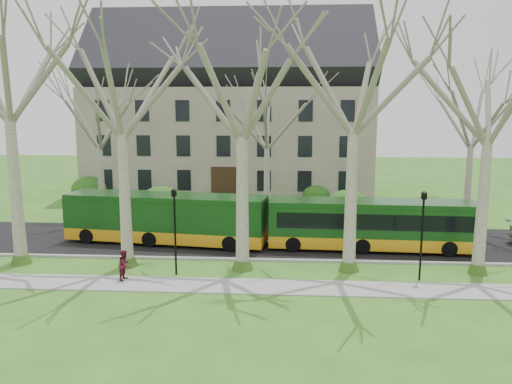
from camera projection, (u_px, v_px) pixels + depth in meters
The scene contains 12 objects.
ground at pixel (296, 271), 25.65m from camera, with size 120.00×120.00×0.00m, color #326D1F.
sidewalk at pixel (296, 287), 23.18m from camera, with size 70.00×2.00×0.06m, color gray.
road at pixel (294, 242), 31.05m from camera, with size 80.00×8.00×0.06m, color black.
curb at pixel (295, 261), 27.11m from camera, with size 80.00×0.25×0.14m, color #A5A39E.
building at pixel (231, 110), 48.28m from camera, with size 26.50×12.20×16.00m.
tree_row_verge at pixel (297, 134), 24.77m from camera, with size 49.00×7.00×14.00m.
tree_row_far at pixel (276, 140), 35.54m from camera, with size 33.00×7.00×12.00m.
lamp_row at pixel (297, 227), 24.23m from camera, with size 36.22×0.22×4.30m.
hedges at pixel (234, 200), 39.54m from camera, with size 30.60×8.60×2.00m.
bus_lead at pixel (166, 218), 30.57m from camera, with size 12.34×2.57×3.09m, color #113E13, non-canonical shape.
bus_follow at pixel (371, 224), 29.17m from camera, with size 11.90×2.48×2.97m, color #113E13, non-canonical shape.
pedestrian_b at pixel (125, 265), 24.06m from camera, with size 0.71×0.56×1.47m, color #591425.
Camera 1 is at (-0.48, -24.68, 8.31)m, focal length 35.00 mm.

